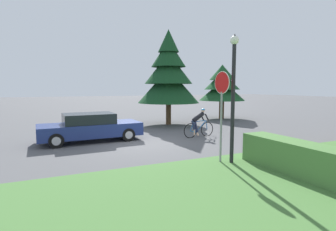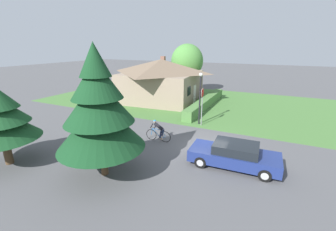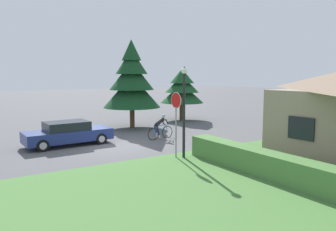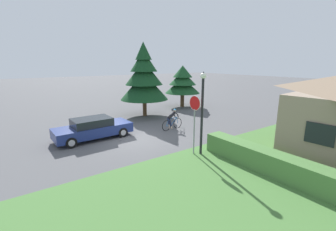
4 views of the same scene
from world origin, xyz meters
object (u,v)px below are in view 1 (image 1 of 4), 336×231
object	(u,v)px
cyclist	(199,123)
street_lamp	(233,85)
stop_sign	(222,98)
conifer_tall_far	(222,85)
sedan_left_lane	(90,127)
conifer_tall_near	(169,75)

from	to	relation	value
cyclist	street_lamp	size ratio (longest dim) A/B	0.42
stop_sign	conifer_tall_far	bearing A→B (deg)	-39.41
cyclist	conifer_tall_far	distance (m)	8.87
sedan_left_lane	street_lamp	xyz separation A→B (m)	(5.68, 3.82, 1.94)
street_lamp	conifer_tall_near	bearing A→B (deg)	168.50
sedan_left_lane	conifer_tall_far	distance (m)	12.42
sedan_left_lane	conifer_tall_near	bearing A→B (deg)	29.82
cyclist	sedan_left_lane	bearing A→B (deg)	163.02
cyclist	conifer_tall_near	distance (m)	5.54
sedan_left_lane	street_lamp	distance (m)	7.11
conifer_tall_near	conifer_tall_far	xyz separation A→B (m)	(-1.45, 5.45, -0.67)
street_lamp	conifer_tall_far	distance (m)	13.00
cyclist	street_lamp	world-z (taller)	street_lamp
street_lamp	conifer_tall_near	size ratio (longest dim) A/B	0.66
stop_sign	conifer_tall_far	distance (m)	12.96
stop_sign	cyclist	bearing A→B (deg)	-25.04
street_lamp	conifer_tall_near	world-z (taller)	conifer_tall_near
stop_sign	street_lamp	distance (m)	0.56
sedan_left_lane	cyclist	distance (m)	5.35
cyclist	conifer_tall_near	bearing A→B (deg)	80.38
stop_sign	conifer_tall_near	size ratio (longest dim) A/B	0.48
sedan_left_lane	conifer_tall_far	world-z (taller)	conifer_tall_far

